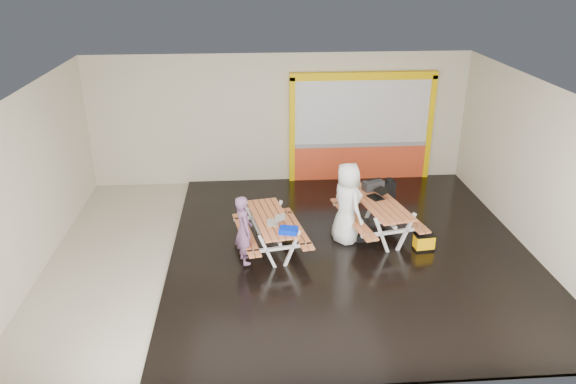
{
  "coord_description": "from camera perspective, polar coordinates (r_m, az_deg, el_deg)",
  "views": [
    {
      "loc": [
        -0.8,
        -10.01,
        5.76
      ],
      "look_at": [
        0.0,
        0.9,
        1.0
      ],
      "focal_mm": 34.0,
      "sensor_mm": 36.0,
      "label": 1
    }
  ],
  "objects": [
    {
      "name": "room",
      "position": [
        10.82,
        0.35,
        1.75
      ],
      "size": [
        10.02,
        8.02,
        3.52
      ],
      "color": "beige",
      "rests_on": "ground"
    },
    {
      "name": "toolbox",
      "position": [
        12.55,
        8.89,
        0.7
      ],
      "size": [
        0.52,
        0.38,
        0.27
      ],
      "color": "black",
      "rests_on": "picnic_table_right"
    },
    {
      "name": "laptop_left",
      "position": [
        11.04,
        -1.32,
        -3.03
      ],
      "size": [
        0.37,
        0.34,
        0.15
      ],
      "color": "silver",
      "rests_on": "picnic_table_left"
    },
    {
      "name": "dark_case",
      "position": [
        12.08,
        8.13,
        -4.52
      ],
      "size": [
        0.44,
        0.33,
        0.16
      ],
      "primitive_type": "cube",
      "rotation": [
        0.0,
        0.0,
        0.01
      ],
      "color": "black",
      "rests_on": "deck"
    },
    {
      "name": "backpack",
      "position": [
        12.89,
        10.48,
        0.35
      ],
      "size": [
        0.32,
        0.24,
        0.48
      ],
      "color": "black",
      "rests_on": "picnic_table_right"
    },
    {
      "name": "person_right",
      "position": [
        11.69,
        6.2,
        -1.25
      ],
      "size": [
        0.89,
        1.06,
        1.84
      ],
      "primitive_type": "imported",
      "rotation": [
        0.0,
        0.0,
        1.97
      ],
      "color": "white",
      "rests_on": "deck"
    },
    {
      "name": "laptop_right",
      "position": [
        12.18,
        9.36,
        -0.31
      ],
      "size": [
        0.52,
        0.49,
        0.17
      ],
      "color": "black",
      "rests_on": "picnic_table_right"
    },
    {
      "name": "picnic_table_left",
      "position": [
        11.37,
        -1.78,
        -3.52
      ],
      "size": [
        1.65,
        2.16,
        0.78
      ],
      "color": "#C76C3C",
      "rests_on": "deck"
    },
    {
      "name": "kiosk",
      "position": [
        14.9,
        7.65,
        6.46
      ],
      "size": [
        3.88,
        0.16,
        3.0
      ],
      "color": "#E04723",
      "rests_on": "room"
    },
    {
      "name": "blue_pouch",
      "position": [
        10.66,
        0.05,
        -4.03
      ],
      "size": [
        0.4,
        0.32,
        0.1
      ],
      "primitive_type": "cube",
      "rotation": [
        0.0,
        0.0,
        -0.23
      ],
      "color": "#001FC6",
      "rests_on": "picnic_table_left"
    },
    {
      "name": "person_left",
      "position": [
        10.75,
        -4.65,
        -3.96
      ],
      "size": [
        0.47,
        0.6,
        1.43
      ],
      "primitive_type": "imported",
      "rotation": [
        0.0,
        0.0,
        1.86
      ],
      "color": "#70496C",
      "rests_on": "deck"
    },
    {
      "name": "picnic_table_right",
      "position": [
        12.11,
        9.4,
        -1.78
      ],
      "size": [
        1.85,
        2.38,
        0.85
      ],
      "color": "#C76C3C",
      "rests_on": "deck"
    },
    {
      "name": "deck",
      "position": [
        11.72,
        6.46,
        -5.95
      ],
      "size": [
        7.5,
        7.98,
        0.05
      ],
      "primitive_type": "cube",
      "color": "black",
      "rests_on": "room"
    },
    {
      "name": "fluke_bag",
      "position": [
        11.86,
        14.03,
        -5.08
      ],
      "size": [
        0.44,
        0.31,
        0.36
      ],
      "color": "black",
      "rests_on": "deck"
    }
  ]
}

